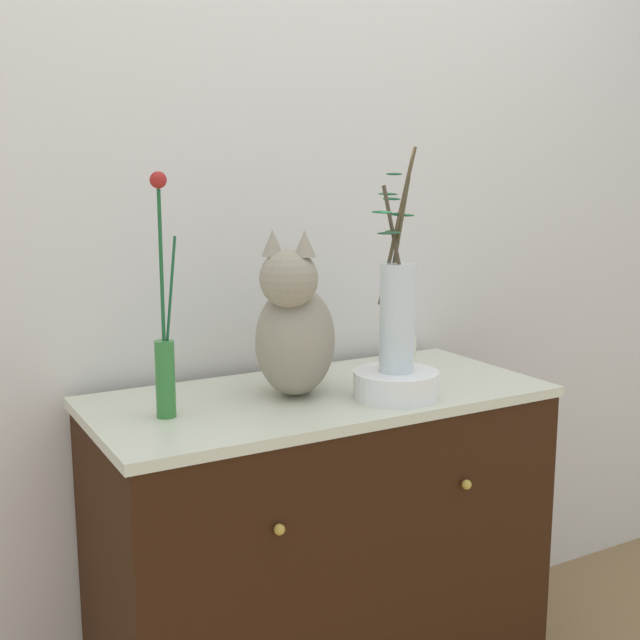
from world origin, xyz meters
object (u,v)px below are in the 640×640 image
object	(u,v)px
vase_slim_green	(164,349)
vase_glass_clear	(397,308)
candle_pillar	(408,355)
sideboard	(320,560)
cat_sitting	(294,329)
bowl_porcelain	(396,384)

from	to	relation	value
vase_slim_green	vase_glass_clear	bearing A→B (deg)	-12.51
vase_glass_clear	candle_pillar	world-z (taller)	vase_glass_clear
vase_glass_clear	sideboard	bearing A→B (deg)	135.83
sideboard	vase_glass_clear	size ratio (longest dim) A/B	2.13
cat_sitting	vase_glass_clear	size ratio (longest dim) A/B	0.77
sideboard	vase_glass_clear	world-z (taller)	vase_glass_clear
sideboard	candle_pillar	xyz separation A→B (m)	(0.31, 0.06, 0.49)
vase_slim_green	candle_pillar	distance (m)	0.72
cat_sitting	bowl_porcelain	size ratio (longest dim) A/B	1.96
sideboard	candle_pillar	bearing A→B (deg)	11.54
bowl_porcelain	vase_glass_clear	size ratio (longest dim) A/B	0.39
vase_slim_green	bowl_porcelain	xyz separation A→B (m)	(0.53, -0.12, -0.12)
cat_sitting	bowl_porcelain	world-z (taller)	cat_sitting
cat_sitting	candle_pillar	size ratio (longest dim) A/B	3.82
sideboard	cat_sitting	world-z (taller)	cat_sitting
vase_slim_green	bowl_porcelain	world-z (taller)	vase_slim_green
sideboard	cat_sitting	distance (m)	0.61
sideboard	bowl_porcelain	world-z (taller)	bowl_porcelain
sideboard	vase_slim_green	distance (m)	0.72
sideboard	bowl_porcelain	size ratio (longest dim) A/B	5.46
candle_pillar	vase_glass_clear	bearing A→B (deg)	-132.13
bowl_porcelain	vase_slim_green	bearing A→B (deg)	167.24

